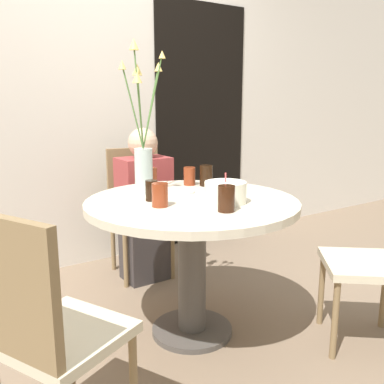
% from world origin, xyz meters
% --- Properties ---
extents(ground_plane, '(16.00, 16.00, 0.00)m').
position_xyz_m(ground_plane, '(0.00, 0.00, 0.00)').
color(ground_plane, '#7A6651').
extents(wall_back, '(8.00, 0.05, 2.60)m').
position_xyz_m(wall_back, '(0.00, 1.35, 1.30)').
color(wall_back, silver).
rests_on(wall_back, ground_plane).
extents(doorway_panel, '(0.90, 0.01, 2.05)m').
position_xyz_m(doorway_panel, '(0.97, 1.32, 1.02)').
color(doorway_panel, black).
rests_on(doorway_panel, ground_plane).
extents(dining_table, '(1.10, 1.10, 0.75)m').
position_xyz_m(dining_table, '(0.00, 0.00, 0.59)').
color(dining_table, beige).
rests_on(dining_table, ground_plane).
extents(chair_right_flank, '(0.46, 0.46, 0.91)m').
position_xyz_m(chair_right_flank, '(0.15, 0.95, 0.51)').
color(chair_right_flank, beige).
rests_on(chair_right_flank, ground_plane).
extents(chair_far_back, '(0.53, 0.53, 0.91)m').
position_xyz_m(chair_far_back, '(-0.87, -0.42, 0.51)').
color(chair_far_back, beige).
rests_on(chair_far_back, ground_plane).
extents(chair_near_front, '(0.56, 0.56, 0.91)m').
position_xyz_m(chair_near_front, '(0.75, -0.61, 0.51)').
color(chair_near_front, beige).
rests_on(chair_near_front, ground_plane).
extents(birthday_cake, '(0.21, 0.21, 0.15)m').
position_xyz_m(birthday_cake, '(0.10, -0.15, 0.80)').
color(birthday_cake, white).
rests_on(birthday_cake, dining_table).
extents(flower_vase, '(0.25, 0.24, 0.82)m').
position_xyz_m(flower_vase, '(-0.13, 0.29, 1.02)').
color(flower_vase, '#B2C6C1').
rests_on(flower_vase, dining_table).
extents(side_plate, '(0.20, 0.20, 0.01)m').
position_xyz_m(side_plate, '(0.03, 0.20, 0.76)').
color(side_plate, white).
rests_on(side_plate, dining_table).
extents(drink_glass_0, '(0.06, 0.06, 0.10)m').
position_xyz_m(drink_glass_0, '(-0.18, 0.09, 0.80)').
color(drink_glass_0, black).
rests_on(drink_glass_0, dining_table).
extents(drink_glass_1, '(0.08, 0.08, 0.11)m').
position_xyz_m(drink_glass_1, '(-0.21, -0.04, 0.81)').
color(drink_glass_1, maroon).
rests_on(drink_glass_1, dining_table).
extents(drink_glass_2, '(0.07, 0.07, 0.11)m').
position_xyz_m(drink_glass_2, '(0.20, 0.33, 0.80)').
color(drink_glass_2, maroon).
rests_on(drink_glass_2, dining_table).
extents(drink_glass_3, '(0.06, 0.06, 0.12)m').
position_xyz_m(drink_glass_3, '(-0.04, 0.37, 0.81)').
color(drink_glass_3, maroon).
rests_on(drink_glass_3, dining_table).
extents(drink_glass_4, '(0.08, 0.08, 0.12)m').
position_xyz_m(drink_glass_4, '(0.27, 0.26, 0.81)').
color(drink_glass_4, black).
rests_on(drink_glass_4, dining_table).
extents(drink_glass_5, '(0.08, 0.08, 0.12)m').
position_xyz_m(drink_glass_5, '(0.00, -0.29, 0.81)').
color(drink_glass_5, '#33190C').
rests_on(drink_glass_5, dining_table).
extents(person_woman, '(0.34, 0.24, 1.07)m').
position_xyz_m(person_woman, '(0.13, 0.80, 0.50)').
color(person_woman, '#383333').
rests_on(person_woman, ground_plane).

